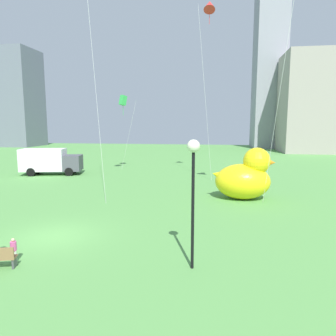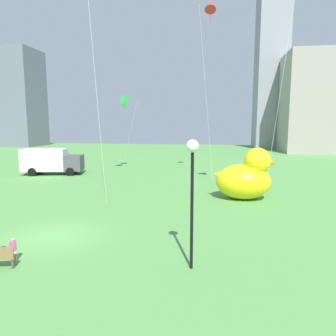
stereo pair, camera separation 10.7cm
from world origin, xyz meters
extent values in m
plane|color=#569649|center=(0.00, 0.00, 0.00)|extent=(140.00, 140.00, 0.00)
cube|color=#47474C|center=(0.21, -3.32, 0.20)|extent=(0.18, 0.38, 0.39)
cylinder|color=silver|center=(-0.16, -2.88, 0.25)|extent=(0.11, 0.11, 0.49)
cylinder|color=silver|center=(-0.04, -2.88, 0.25)|extent=(0.11, 0.11, 0.49)
cylinder|color=#D85999|center=(-0.10, -2.88, 0.68)|extent=(0.25, 0.25, 0.37)
sphere|color=#D8AD8C|center=(-0.10, -2.88, 0.93)|extent=(0.14, 0.14, 0.14)
ellipsoid|color=yellow|center=(10.05, 9.45, 1.32)|extent=(4.05, 2.99, 2.64)
sphere|color=yellow|center=(11.02, 9.45, 2.88)|extent=(1.97, 1.97, 1.97)
cone|color=orange|center=(11.90, 9.45, 2.78)|extent=(0.89, 0.89, 0.89)
cone|color=yellow|center=(8.29, 9.45, 1.76)|extent=(1.21, 1.06, 1.27)
cylinder|color=black|center=(7.12, -2.37, 2.29)|extent=(0.12, 0.12, 4.58)
sphere|color=#EAEACC|center=(7.12, -2.37, 4.77)|extent=(0.49, 0.49, 0.49)
cube|color=white|center=(-10.66, 17.69, 1.65)|extent=(4.98, 3.21, 2.40)
cube|color=#4C4C56|center=(-7.53, 18.35, 1.29)|extent=(2.23, 2.62, 1.68)
cylinder|color=black|center=(-7.73, 18.31, 0.45)|extent=(1.38, 2.53, 0.90)
cylinder|color=black|center=(-11.65, 17.48, 0.45)|extent=(1.38, 2.53, 0.90)
cube|color=slate|center=(-40.00, 58.27, 11.73)|extent=(8.70, 9.67, 23.47)
cube|color=gray|center=(20.00, 61.72, 20.04)|extent=(6.41, 9.86, 40.08)
cube|color=#9E938C|center=(26.00, 51.04, 9.52)|extent=(9.93, 10.62, 19.03)
cylinder|color=silver|center=(-2.37, 22.94, 4.14)|extent=(2.12, 0.68, 8.29)
cube|color=green|center=(-2.70, 21.89, 8.28)|extent=(0.99, 0.97, 1.23)
cylinder|color=green|center=(-2.70, 21.89, 7.38)|extent=(0.04, 0.04, 1.60)
cylinder|color=silver|center=(6.93, 17.16, 8.40)|extent=(1.62, 0.58, 16.79)
cone|color=red|center=(7.21, 17.96, 16.79)|extent=(1.14, 1.53, 1.50)
cylinder|color=red|center=(7.21, 17.96, 15.89)|extent=(0.04, 0.04, 1.60)
cylinder|color=silver|center=(-0.82, 8.11, 10.67)|extent=(2.45, 2.92, 21.34)
cylinder|color=silver|center=(12.20, 7.73, 8.98)|extent=(1.54, 1.78, 17.96)
camera|label=1|loc=(7.85, -13.82, 5.59)|focal=33.15mm
camera|label=2|loc=(7.95, -13.80, 5.59)|focal=33.15mm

